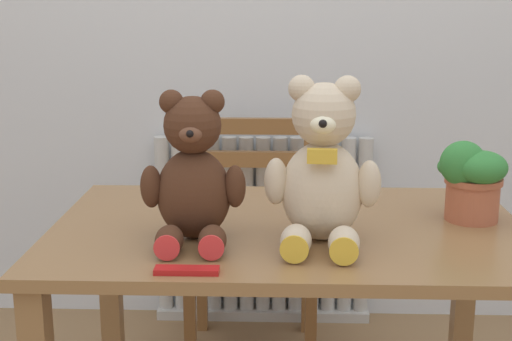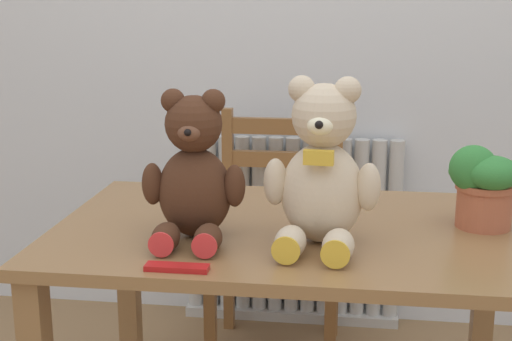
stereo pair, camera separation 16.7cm
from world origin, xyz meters
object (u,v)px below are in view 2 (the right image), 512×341
object	(u,v)px
potted_plant	(484,184)
chocolate_bar	(177,268)
teddy_bear_left	(194,175)
teddy_bear_right	(322,174)
wooden_chair_behind	(277,231)

from	to	relation	value
potted_plant	chocolate_bar	size ratio (longest dim) A/B	1.57
potted_plant	teddy_bear_left	bearing A→B (deg)	-166.50
teddy_bear_right	chocolate_bar	distance (m)	0.40
wooden_chair_behind	chocolate_bar	distance (m)	1.16
teddy_bear_left	teddy_bear_right	world-z (taller)	teddy_bear_right
teddy_bear_left	chocolate_bar	xyz separation A→B (m)	(0.01, -0.22, -0.15)
teddy_bear_right	wooden_chair_behind	bearing A→B (deg)	-72.89
teddy_bear_left	potted_plant	xyz separation A→B (m)	(0.69, 0.17, -0.04)
potted_plant	wooden_chair_behind	bearing A→B (deg)	128.73
teddy_bear_left	potted_plant	world-z (taller)	teddy_bear_left
teddy_bear_left	teddy_bear_right	bearing A→B (deg)	177.24
chocolate_bar	potted_plant	bearing A→B (deg)	29.30
teddy_bear_right	teddy_bear_left	bearing A→B (deg)	4.54
wooden_chair_behind	potted_plant	bearing A→B (deg)	128.73
teddy_bear_left	chocolate_bar	bearing A→B (deg)	90.09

